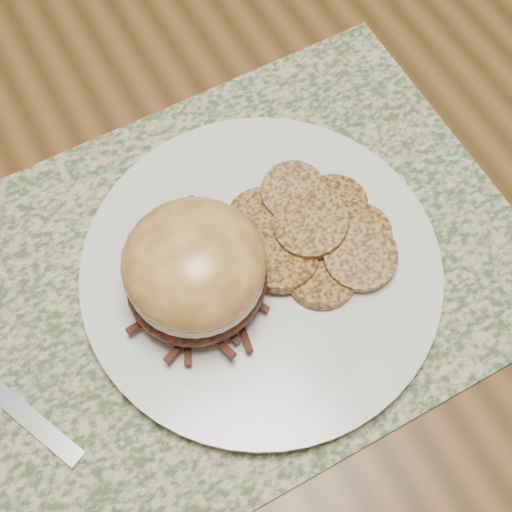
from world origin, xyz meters
The scene contains 6 objects.
ground centered at (0.00, 0.00, 0.00)m, with size 3.50×3.50×0.00m, color brown.
dining_table centered at (0.00, 0.00, 0.67)m, with size 1.50×0.90×0.75m.
placemat centered at (-0.22, -0.15, 0.75)m, with size 0.45×0.33×0.00m, color #3A582D.
dinner_plate centered at (-0.20, -0.16, 0.76)m, with size 0.26×0.26×0.02m, color silver.
pork_sandwich centered at (-0.25, -0.16, 0.81)m, with size 0.12×0.11×0.08m.
roasted_potatoes centered at (-0.16, -0.16, 0.78)m, with size 0.14×0.13×0.03m.
Camera 1 is at (-0.31, -0.36, 1.26)m, focal length 50.00 mm.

